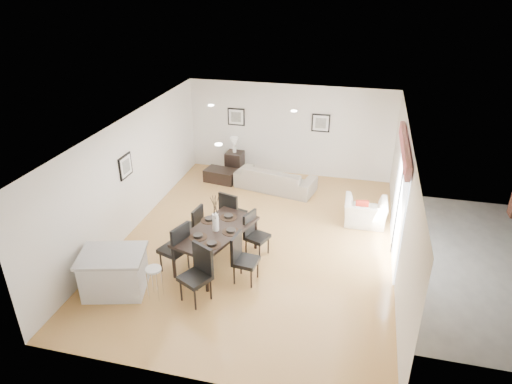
% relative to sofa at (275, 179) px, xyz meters
% --- Properties ---
extents(ground, '(8.00, 8.00, 0.00)m').
position_rel_sofa_xyz_m(ground, '(0.15, -2.79, -0.32)').
color(ground, tan).
rests_on(ground, ground).
extents(wall_back, '(6.00, 0.04, 2.70)m').
position_rel_sofa_xyz_m(wall_back, '(0.15, 1.21, 1.03)').
color(wall_back, silver).
rests_on(wall_back, ground).
extents(wall_front, '(6.00, 0.04, 2.70)m').
position_rel_sofa_xyz_m(wall_front, '(0.15, -6.79, 1.03)').
color(wall_front, silver).
rests_on(wall_front, ground).
extents(wall_left, '(0.04, 8.00, 2.70)m').
position_rel_sofa_xyz_m(wall_left, '(-2.85, -2.79, 1.03)').
color(wall_left, silver).
rests_on(wall_left, ground).
extents(wall_right, '(0.04, 8.00, 2.70)m').
position_rel_sofa_xyz_m(wall_right, '(3.15, -2.79, 1.03)').
color(wall_right, silver).
rests_on(wall_right, ground).
extents(ceiling, '(6.00, 8.00, 0.02)m').
position_rel_sofa_xyz_m(ceiling, '(0.15, -2.79, 2.38)').
color(ceiling, white).
rests_on(ceiling, wall_back).
extents(sofa, '(2.35, 1.31, 0.65)m').
position_rel_sofa_xyz_m(sofa, '(0.00, 0.00, 0.00)').
color(sofa, gray).
rests_on(sofa, ground).
extents(armchair, '(1.01, 0.89, 0.64)m').
position_rel_sofa_xyz_m(armchair, '(2.49, -1.40, -0.00)').
color(armchair, '#ECE5CC').
rests_on(armchair, ground).
extents(dining_table, '(1.49, 2.09, 0.79)m').
position_rel_sofa_xyz_m(dining_table, '(-0.48, -3.78, 0.39)').
color(dining_table, black).
rests_on(dining_table, ground).
extents(dining_chair_wnear, '(0.64, 0.64, 1.11)m').
position_rel_sofa_xyz_m(dining_chair_wnear, '(-1.14, -4.28, 0.30)').
color(dining_chair_wnear, black).
rests_on(dining_chair_wnear, ground).
extents(dining_chair_wfar, '(0.50, 0.50, 0.99)m').
position_rel_sofa_xyz_m(dining_chair_wfar, '(-1.15, -3.31, 0.23)').
color(dining_chair_wfar, black).
rests_on(dining_chair_wfar, ground).
extents(dining_chair_enear, '(0.51, 0.51, 1.02)m').
position_rel_sofa_xyz_m(dining_chair_enear, '(0.19, -4.24, 0.25)').
color(dining_chair_enear, black).
rests_on(dining_chair_enear, ground).
extents(dining_chair_efar, '(0.57, 0.57, 0.99)m').
position_rel_sofa_xyz_m(dining_chair_efar, '(0.20, -3.27, 0.23)').
color(dining_chair_efar, black).
rests_on(dining_chair_efar, ground).
extents(dining_chair_head, '(0.67, 0.67, 1.11)m').
position_rel_sofa_xyz_m(dining_chair_head, '(-0.43, -4.95, 0.30)').
color(dining_chair_head, black).
rests_on(dining_chair_head, ground).
extents(dining_chair_foot, '(0.60, 0.60, 1.08)m').
position_rel_sofa_xyz_m(dining_chair_foot, '(-0.50, -2.60, 0.28)').
color(dining_chair_foot, black).
rests_on(dining_chair_foot, ground).
extents(vase, '(0.95, 1.49, 0.78)m').
position_rel_sofa_xyz_m(vase, '(-0.48, -3.78, 0.76)').
color(vase, white).
rests_on(vase, dining_table).
extents(coffee_table, '(0.99, 0.69, 0.37)m').
position_rel_sofa_xyz_m(coffee_table, '(-1.63, 0.14, -0.14)').
color(coffee_table, black).
rests_on(coffee_table, ground).
extents(side_table, '(0.52, 0.52, 0.65)m').
position_rel_sofa_xyz_m(side_table, '(-1.43, 0.86, 0.00)').
color(side_table, black).
rests_on(side_table, ground).
extents(table_lamp, '(0.24, 0.24, 0.46)m').
position_rel_sofa_xyz_m(table_lamp, '(-1.43, 0.86, 0.63)').
color(table_lamp, white).
rests_on(table_lamp, side_table).
extents(cushion, '(0.31, 0.13, 0.30)m').
position_rel_sofa_xyz_m(cushion, '(2.40, -1.49, 0.19)').
color(cushion, '#A62315').
rests_on(cushion, armchair).
extents(kitchen_island, '(1.39, 1.20, 0.84)m').
position_rel_sofa_xyz_m(kitchen_island, '(-2.08, -5.14, 0.10)').
color(kitchen_island, silver).
rests_on(kitchen_island, ground).
extents(bar_stool, '(0.30, 0.30, 0.66)m').
position_rel_sofa_xyz_m(bar_stool, '(-1.25, -5.14, 0.24)').
color(bar_stool, silver).
rests_on(bar_stool, ground).
extents(framed_print_back_left, '(0.52, 0.04, 0.52)m').
position_rel_sofa_xyz_m(framed_print_back_left, '(-1.45, 1.18, 1.33)').
color(framed_print_back_left, black).
rests_on(framed_print_back_left, wall_back).
extents(framed_print_back_right, '(0.52, 0.04, 0.52)m').
position_rel_sofa_xyz_m(framed_print_back_right, '(1.05, 1.18, 1.33)').
color(framed_print_back_right, black).
rests_on(framed_print_back_right, wall_back).
extents(framed_print_left_wall, '(0.04, 0.52, 0.52)m').
position_rel_sofa_xyz_m(framed_print_left_wall, '(-2.82, -2.99, 1.33)').
color(framed_print_left_wall, black).
rests_on(framed_print_left_wall, wall_left).
extents(sliding_door, '(0.12, 2.70, 2.57)m').
position_rel_sofa_xyz_m(sliding_door, '(3.11, -2.49, 1.34)').
color(sliding_door, white).
rests_on(sliding_door, wall_right).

